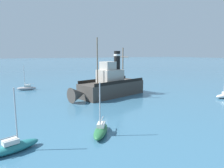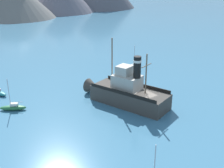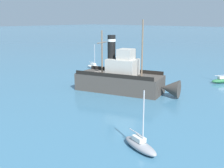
% 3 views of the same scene
% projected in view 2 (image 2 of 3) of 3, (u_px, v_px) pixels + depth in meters
% --- Properties ---
extents(ground_plane, '(600.00, 600.00, 0.00)m').
position_uv_depth(ground_plane, '(145.00, 110.00, 41.41)').
color(ground_plane, teal).
extents(old_tugboat, '(7.44, 14.78, 9.90)m').
position_uv_depth(old_tugboat, '(126.00, 92.00, 42.82)').
color(old_tugboat, '#423D38').
rests_on(old_tugboat, ground).
extents(sailboat_green, '(3.75, 3.06, 4.90)m').
position_uv_depth(sailboat_green, '(13.00, 107.00, 41.14)').
color(sailboat_green, '#286B3D').
rests_on(sailboat_green, ground).
extents(sailboat_grey, '(2.24, 3.95, 4.90)m').
position_uv_depth(sailboat_grey, '(135.00, 66.00, 59.83)').
color(sailboat_grey, gray).
rests_on(sailboat_grey, ground).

